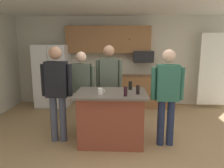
# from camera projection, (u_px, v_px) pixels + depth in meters

# --- Properties ---
(floor) EXTENTS (7.04, 7.04, 0.00)m
(floor) POSITION_uv_depth(u_px,v_px,m) (121.00, 145.00, 3.93)
(floor) COLOR tan
(floor) RESTS_ON ground
(back_wall) EXTENTS (6.40, 0.10, 2.60)m
(back_wall) POSITION_uv_depth(u_px,v_px,m) (122.00, 61.00, 6.43)
(back_wall) COLOR beige
(back_wall) RESTS_ON ground
(french_door_window_panel) EXTENTS (0.90, 0.06, 2.00)m
(french_door_window_panel) POSITION_uv_depth(u_px,v_px,m) (216.00, 70.00, 5.96)
(french_door_window_panel) COLOR white
(french_door_window_panel) RESTS_ON ground
(cabinet_run_upper) EXTENTS (2.40, 0.38, 0.75)m
(cabinet_run_upper) POSITION_uv_depth(u_px,v_px,m) (108.00, 40.00, 6.14)
(cabinet_run_upper) COLOR #936038
(cabinet_run_lower) EXTENTS (1.80, 0.63, 0.90)m
(cabinet_run_lower) POSITION_uv_depth(u_px,v_px,m) (142.00, 91.00, 6.25)
(cabinet_run_lower) COLOR #936038
(cabinet_run_lower) RESTS_ON ground
(refrigerator) EXTENTS (0.93, 0.76, 1.78)m
(refrigerator) POSITION_uv_depth(u_px,v_px,m) (53.00, 76.00, 6.20)
(refrigerator) COLOR white
(refrigerator) RESTS_ON ground
(microwave_over_range) EXTENTS (0.56, 0.40, 0.32)m
(microwave_over_range) POSITION_uv_depth(u_px,v_px,m) (143.00, 57.00, 6.08)
(microwave_over_range) COLOR black
(kitchen_island) EXTENTS (1.28, 0.92, 0.96)m
(kitchen_island) POSITION_uv_depth(u_px,v_px,m) (111.00, 117.00, 3.97)
(kitchen_island) COLOR brown
(kitchen_island) RESTS_ON ground
(person_host_foreground) EXTENTS (0.57, 0.23, 1.73)m
(person_host_foreground) POSITION_uv_depth(u_px,v_px,m) (167.00, 91.00, 3.75)
(person_host_foreground) COLOR #232D4C
(person_host_foreground) RESTS_ON ground
(person_guest_left) EXTENTS (0.57, 0.24, 1.79)m
(person_guest_left) POSITION_uv_depth(u_px,v_px,m) (109.00, 80.00, 4.66)
(person_guest_left) COLOR #4C5166
(person_guest_left) RESTS_ON ground
(person_elder_center) EXTENTS (0.57, 0.22, 1.66)m
(person_elder_center) POSITION_uv_depth(u_px,v_px,m) (82.00, 85.00, 4.51)
(person_elder_center) COLOR tan
(person_elder_center) RESTS_ON ground
(person_guest_by_door) EXTENTS (0.57, 0.23, 1.78)m
(person_guest_by_door) POSITION_uv_depth(u_px,v_px,m) (57.00, 88.00, 3.90)
(person_guest_by_door) COLOR #4C5166
(person_guest_by_door) RESTS_ON ground
(glass_dark_ale) EXTENTS (0.06, 0.06, 0.16)m
(glass_dark_ale) POSITION_uv_depth(u_px,v_px,m) (125.00, 91.00, 3.58)
(glass_dark_ale) COLOR black
(glass_dark_ale) RESTS_ON kitchen_island
(mug_ceramic_white) EXTENTS (0.13, 0.09, 0.11)m
(mug_ceramic_white) POSITION_uv_depth(u_px,v_px,m) (100.00, 91.00, 3.71)
(mug_ceramic_white) COLOR white
(mug_ceramic_white) RESTS_ON kitchen_island
(glass_pilsner) EXTENTS (0.06, 0.06, 0.15)m
(glass_pilsner) POSITION_uv_depth(u_px,v_px,m) (138.00, 90.00, 3.72)
(glass_pilsner) COLOR black
(glass_pilsner) RESTS_ON kitchen_island
(glass_stout_tall) EXTENTS (0.07, 0.07, 0.16)m
(glass_stout_tall) POSITION_uv_depth(u_px,v_px,m) (130.00, 85.00, 4.08)
(glass_stout_tall) COLOR black
(glass_stout_tall) RESTS_ON kitchen_island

